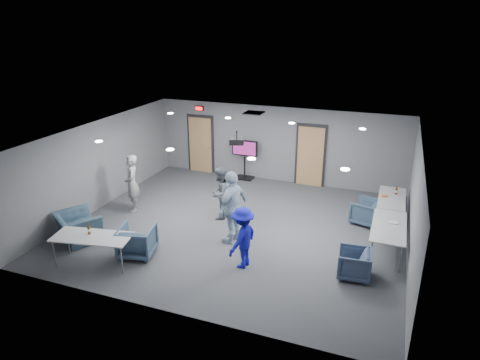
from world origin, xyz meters
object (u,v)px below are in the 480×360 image
(table_right_a, at_px, (392,199))
(table_front_left, at_px, (92,238))
(person_b, at_px, (220,193))
(bottle_right, at_px, (396,191))
(person_a, at_px, (132,183))
(chair_front_a, at_px, (137,241))
(table_right_b, at_px, (389,227))
(bottle_front, at_px, (89,230))
(person_c, at_px, (233,207))
(projector, at_px, (237,141))
(chair_front_b, at_px, (78,227))
(tv_stand, at_px, (245,157))
(chair_right_a, at_px, (366,212))
(person_d, at_px, (243,238))
(chair_right_c, at_px, (354,264))

(table_right_a, distance_m, table_front_left, 8.19)
(person_b, xyz_separation_m, bottle_right, (4.81, 1.84, 0.05))
(person_a, xyz_separation_m, bottle_right, (7.48, 2.29, -0.06))
(chair_front_a, distance_m, bottle_right, 7.44)
(table_right_b, distance_m, bottle_front, 7.30)
(person_c, bearing_deg, table_right_a, 138.12)
(person_a, xyz_separation_m, projector, (3.21, 0.44, 1.52))
(chair_front_b, relative_size, tv_stand, 0.78)
(bottle_right, bearing_deg, table_right_a, -107.74)
(person_b, xyz_separation_m, chair_front_a, (-1.09, -2.68, -0.39))
(bottle_front, bearing_deg, chair_right_a, 36.40)
(person_c, height_order, chair_front_b, person_c)
(person_d, distance_m, tv_stand, 5.95)
(chair_right_a, distance_m, tv_stand, 5.05)
(chair_right_c, height_order, chair_front_b, chair_front_b)
(table_right_a, relative_size, table_right_b, 0.91)
(tv_stand, bearing_deg, chair_front_b, -113.40)
(chair_front_a, bearing_deg, chair_right_c, 176.47)
(person_c, distance_m, chair_front_a, 2.53)
(chair_front_b, xyz_separation_m, table_front_left, (1.17, -0.83, 0.32))
(chair_right_a, bearing_deg, chair_front_b, -46.89)
(chair_front_a, xyz_separation_m, table_right_b, (5.79, 2.32, 0.30))
(person_b, xyz_separation_m, table_front_left, (-1.84, -3.38, -0.10))
(person_a, distance_m, table_front_left, 3.06)
(table_right_a, relative_size, tv_stand, 1.22)
(table_right_a, xyz_separation_m, projector, (-4.17, -1.55, 1.72))
(person_d, bearing_deg, person_b, -134.05)
(chair_front_b, height_order, bottle_right, bottle_right)
(chair_right_a, bearing_deg, person_d, -21.23)
(person_b, bearing_deg, table_right_a, 111.74)
(table_front_left, distance_m, bottle_right, 8.45)
(person_a, distance_m, table_right_b, 7.39)
(chair_front_b, xyz_separation_m, projector, (3.54, 2.55, 2.03))
(person_c, height_order, bottle_front, person_c)
(person_d, distance_m, bottle_front, 3.66)
(chair_right_a, bearing_deg, person_a, -61.25)
(table_right_a, distance_m, bottle_right, 0.35)
(person_d, distance_m, table_right_b, 3.70)
(person_a, height_order, table_front_left, person_a)
(person_d, xyz_separation_m, projector, (-1.00, 2.24, 1.65))
(chair_right_c, relative_size, tv_stand, 0.50)
(person_b, height_order, bottle_right, person_b)
(bottle_right, xyz_separation_m, projector, (-4.27, -1.85, 1.57))
(chair_front_b, height_order, table_right_a, chair_front_b)
(chair_front_b, bearing_deg, person_b, -108.28)
(table_front_left, bearing_deg, projector, 44.16)
(person_b, distance_m, chair_right_a, 4.24)
(table_right_a, distance_m, table_right_b, 1.90)
(person_c, bearing_deg, table_front_left, -38.21)
(bottle_front, relative_size, tv_stand, 0.20)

